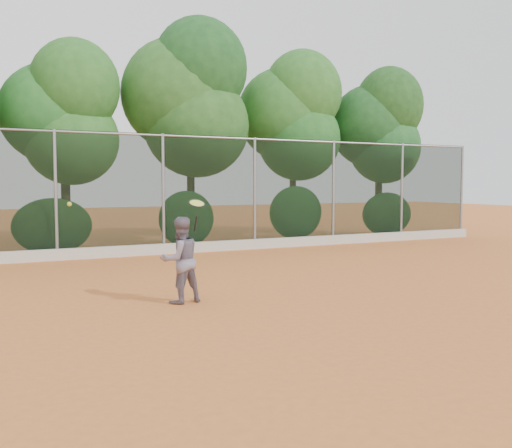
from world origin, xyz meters
name	(u,v)px	position (x,y,z in m)	size (l,w,h in m)	color
ground	(280,295)	(0.00, 0.00, 0.00)	(80.00, 80.00, 0.00)	#CB6C2F
concrete_curb	(166,249)	(0.00, 6.82, 0.15)	(24.00, 0.20, 0.30)	beige
tennis_player	(180,260)	(-1.90, 0.14, 0.75)	(0.72, 0.56, 1.49)	slate
chainlink_fence	(163,190)	(0.00, 7.00, 1.86)	(24.09, 0.09, 3.50)	black
foliage_backdrop	(126,109)	(-0.55, 8.98, 4.40)	(23.70, 3.63, 7.55)	#3F2A18
tennis_racket	(197,206)	(-1.64, 0.01, 1.68)	(0.30, 0.29, 0.57)	black
tennis_ball_in_flight	(69,204)	(-3.70, 0.19, 1.74)	(0.07, 0.07, 0.07)	gold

